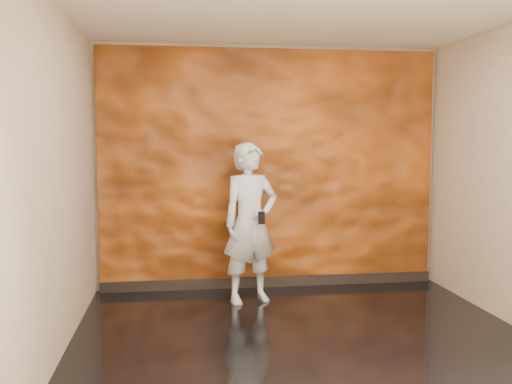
# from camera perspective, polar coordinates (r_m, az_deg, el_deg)

# --- Properties ---
(room) EXTENTS (4.02, 4.02, 2.81)m
(room) POSITION_cam_1_polar(r_m,az_deg,el_deg) (4.69, 5.33, 1.29)
(room) COLOR black
(room) RESTS_ON ground
(feature_wall) EXTENTS (3.90, 0.06, 2.75)m
(feature_wall) POSITION_cam_1_polar(r_m,az_deg,el_deg) (6.61, 1.42, 2.30)
(feature_wall) COLOR #C65C17
(feature_wall) RESTS_ON ground
(baseboard) EXTENTS (3.90, 0.04, 0.12)m
(baseboard) POSITION_cam_1_polar(r_m,az_deg,el_deg) (6.77, 1.45, -8.94)
(baseboard) COLOR black
(baseboard) RESTS_ON ground
(man) EXTENTS (0.71, 0.58, 1.69)m
(man) POSITION_cam_1_polar(r_m,az_deg,el_deg) (6.02, -0.56, -3.11)
(man) COLOR #AAB0BB
(man) RESTS_ON ground
(phone) EXTENTS (0.07, 0.03, 0.13)m
(phone) POSITION_cam_1_polar(r_m,az_deg,el_deg) (5.79, 0.56, -2.59)
(phone) COLOR black
(phone) RESTS_ON man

